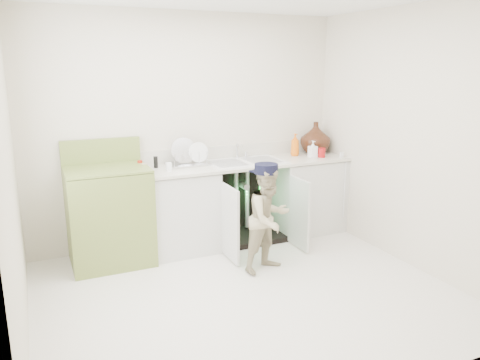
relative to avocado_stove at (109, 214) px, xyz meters
name	(u,v)px	position (x,y,z in m)	size (l,w,h in m)	color
ground	(246,293)	(0.95, -1.18, -0.50)	(3.50, 3.50, 0.00)	silver
room_shell	(247,153)	(0.95, -1.18, 0.75)	(6.00, 5.50, 1.26)	beige
counter_run	(249,197)	(1.55, 0.03, -0.02)	(2.44, 1.02, 1.28)	silver
avocado_stove	(109,214)	(0.00, 0.00, 0.00)	(0.79, 0.65, 1.22)	olive
repair_worker	(269,217)	(1.36, -0.82, 0.03)	(0.60, 0.77, 1.05)	tan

